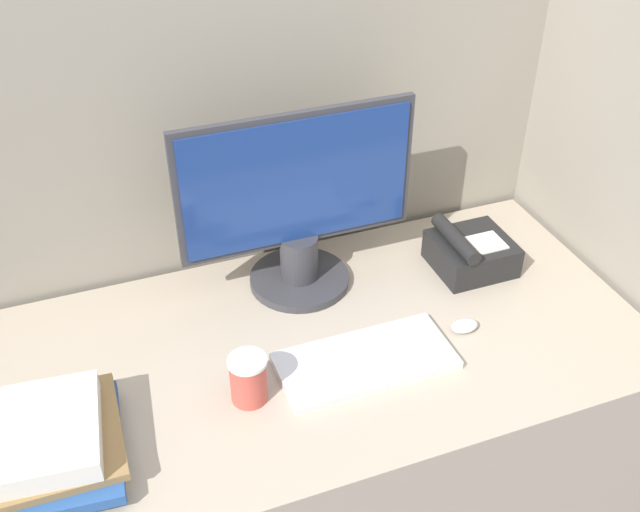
{
  "coord_description": "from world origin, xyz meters",
  "views": [
    {
      "loc": [
        -0.42,
        -0.76,
        1.85
      ],
      "look_at": [
        0.02,
        0.4,
        0.95
      ],
      "focal_mm": 42.0,
      "sensor_mm": 36.0,
      "label": 1
    }
  ],
  "objects_px": {
    "coffee_cup": "(248,379)",
    "book_stack": "(59,441)",
    "keyboard": "(365,361)",
    "monitor": "(298,212)",
    "mouse": "(464,326)",
    "desk_telephone": "(470,252)"
  },
  "relations": [
    {
      "from": "monitor",
      "to": "book_stack",
      "type": "distance_m",
      "value": 0.69
    },
    {
      "from": "keyboard",
      "to": "coffee_cup",
      "type": "distance_m",
      "value": 0.26
    },
    {
      "from": "coffee_cup",
      "to": "book_stack",
      "type": "height_order",
      "value": "coffee_cup"
    },
    {
      "from": "monitor",
      "to": "mouse",
      "type": "distance_m",
      "value": 0.45
    },
    {
      "from": "mouse",
      "to": "coffee_cup",
      "type": "distance_m",
      "value": 0.5
    },
    {
      "from": "coffee_cup",
      "to": "book_stack",
      "type": "bearing_deg",
      "value": -175.92
    },
    {
      "from": "coffee_cup",
      "to": "book_stack",
      "type": "xyz_separation_m",
      "value": [
        -0.36,
        -0.03,
        -0.0
      ]
    },
    {
      "from": "coffee_cup",
      "to": "desk_telephone",
      "type": "relative_size",
      "value": 0.57
    },
    {
      "from": "monitor",
      "to": "mouse",
      "type": "bearing_deg",
      "value": -46.0
    },
    {
      "from": "book_stack",
      "to": "keyboard",
      "type": "bearing_deg",
      "value": 2.82
    },
    {
      "from": "book_stack",
      "to": "monitor",
      "type": "bearing_deg",
      "value": 30.89
    },
    {
      "from": "mouse",
      "to": "coffee_cup",
      "type": "height_order",
      "value": "coffee_cup"
    },
    {
      "from": "keyboard",
      "to": "desk_telephone",
      "type": "height_order",
      "value": "desk_telephone"
    },
    {
      "from": "monitor",
      "to": "desk_telephone",
      "type": "xyz_separation_m",
      "value": [
        0.41,
        -0.09,
        -0.15
      ]
    },
    {
      "from": "desk_telephone",
      "to": "monitor",
      "type": "bearing_deg",
      "value": 167.65
    },
    {
      "from": "monitor",
      "to": "desk_telephone",
      "type": "relative_size",
      "value": 2.98
    },
    {
      "from": "monitor",
      "to": "coffee_cup",
      "type": "bearing_deg",
      "value": -124.09
    },
    {
      "from": "monitor",
      "to": "book_stack",
      "type": "bearing_deg",
      "value": -149.11
    },
    {
      "from": "book_stack",
      "to": "desk_telephone",
      "type": "bearing_deg",
      "value": 14.53
    },
    {
      "from": "mouse",
      "to": "monitor",
      "type": "bearing_deg",
      "value": 134.0
    },
    {
      "from": "keyboard",
      "to": "desk_telephone",
      "type": "distance_m",
      "value": 0.44
    },
    {
      "from": "coffee_cup",
      "to": "desk_telephone",
      "type": "xyz_separation_m",
      "value": [
        0.63,
        0.23,
        -0.01
      ]
    }
  ]
}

